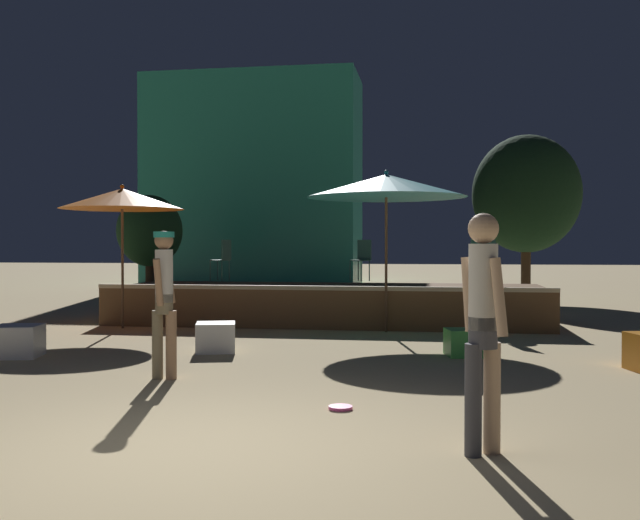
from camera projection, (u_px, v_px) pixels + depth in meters
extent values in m
plane|color=#D1B784|center=(181.00, 450.00, 5.55)|extent=(120.00, 120.00, 0.00)
cube|color=brown|center=(329.00, 304.00, 15.03)|extent=(8.88, 2.99, 0.76)
cube|color=#CCB793|center=(318.00, 288.00, 13.58)|extent=(8.88, 0.12, 0.08)
cylinder|color=brown|center=(123.00, 269.00, 13.83)|extent=(0.05, 0.05, 2.32)
cone|color=orange|center=(122.00, 199.00, 13.80)|extent=(2.38, 2.38, 0.40)
sphere|color=orange|center=(122.00, 186.00, 13.80)|extent=(0.08, 0.08, 0.08)
cylinder|color=brown|center=(386.00, 265.00, 13.19)|extent=(0.05, 0.05, 2.50)
cone|color=teal|center=(386.00, 186.00, 13.16)|extent=(2.97, 2.97, 0.43)
sphere|color=teal|center=(386.00, 172.00, 13.16)|extent=(0.08, 0.08, 0.08)
cube|color=white|center=(216.00, 337.00, 10.74)|extent=(0.72, 0.72, 0.44)
cube|color=#4CC651|center=(124.00, 313.00, 14.78)|extent=(0.57, 0.57, 0.43)
cube|color=#4CC651|center=(465.00, 343.00, 10.33)|extent=(0.61, 0.61, 0.39)
cube|color=white|center=(18.00, 341.00, 10.23)|extent=(0.76, 0.76, 0.46)
cylinder|color=#3F3F47|center=(473.00, 400.00, 5.38)|extent=(0.13, 0.13, 0.85)
cylinder|color=tan|center=(492.00, 398.00, 5.46)|extent=(0.13, 0.13, 0.85)
cylinder|color=#3F3F47|center=(483.00, 332.00, 5.41)|extent=(0.22, 0.22, 0.24)
cylinder|color=beige|center=(483.00, 287.00, 5.40)|extent=(0.22, 0.22, 0.65)
cylinder|color=tan|center=(499.00, 297.00, 5.24)|extent=(0.16, 0.19, 0.59)
cylinder|color=tan|center=(468.00, 294.00, 5.57)|extent=(0.14, 0.16, 0.59)
sphere|color=tan|center=(483.00, 228.00, 5.40)|extent=(0.23, 0.23, 0.23)
cylinder|color=#997051|center=(171.00, 345.00, 8.51)|extent=(0.13, 0.13, 0.82)
cylinder|color=#72664C|center=(157.00, 345.00, 8.54)|extent=(0.13, 0.13, 0.82)
cylinder|color=#72664C|center=(164.00, 304.00, 8.51)|extent=(0.21, 0.21, 0.24)
cylinder|color=beige|center=(164.00, 276.00, 8.51)|extent=(0.21, 0.21, 0.63)
cylinder|color=#997051|center=(170.00, 281.00, 8.68)|extent=(0.08, 0.24, 0.56)
cylinder|color=#997051|center=(158.00, 282.00, 8.34)|extent=(0.08, 0.19, 0.56)
sphere|color=#997051|center=(164.00, 240.00, 8.50)|extent=(0.22, 0.22, 0.22)
cylinder|color=teal|center=(164.00, 235.00, 8.50)|extent=(0.25, 0.25, 0.07)
cylinder|color=#1E4C47|center=(218.00, 270.00, 15.87)|extent=(0.02, 0.02, 0.45)
cylinder|color=#1E4C47|center=(210.00, 271.00, 15.59)|extent=(0.02, 0.02, 0.45)
cylinder|color=#1E4C47|center=(229.00, 270.00, 15.74)|extent=(0.02, 0.02, 0.45)
cylinder|color=#1E4C47|center=(222.00, 271.00, 15.47)|extent=(0.02, 0.02, 0.45)
cylinder|color=#1E4C47|center=(220.00, 260.00, 15.66)|extent=(0.40, 0.40, 0.02)
cube|color=#1E4C47|center=(226.00, 250.00, 15.59)|extent=(0.13, 0.35, 0.45)
cylinder|color=#1E4C47|center=(350.00, 271.00, 15.51)|extent=(0.02, 0.02, 0.45)
cylinder|color=#1E4C47|center=(361.00, 271.00, 15.32)|extent=(0.02, 0.02, 0.45)
cylinder|color=#1E4C47|center=(358.00, 270.00, 15.74)|extent=(0.02, 0.02, 0.45)
cylinder|color=#1E4C47|center=(369.00, 271.00, 15.55)|extent=(0.02, 0.02, 0.45)
cylinder|color=#1E4C47|center=(360.00, 260.00, 15.53)|extent=(0.40, 0.40, 0.02)
cube|color=#1E4C47|center=(364.00, 250.00, 15.65)|extent=(0.32, 0.21, 0.45)
cylinder|color=#1E4C47|center=(489.00, 271.00, 15.22)|extent=(0.02, 0.02, 0.45)
cylinder|color=#1E4C47|center=(476.00, 271.00, 15.21)|extent=(0.02, 0.02, 0.45)
cylinder|color=#1E4C47|center=(494.00, 272.00, 14.92)|extent=(0.02, 0.02, 0.45)
cylinder|color=#1E4C47|center=(479.00, 272.00, 14.91)|extent=(0.02, 0.02, 0.45)
cylinder|color=#1E4C47|center=(485.00, 261.00, 15.06)|extent=(0.40, 0.40, 0.02)
cube|color=#1E4C47|center=(487.00, 250.00, 14.89)|extent=(0.36, 0.10, 0.45)
cylinder|color=#1E4C47|center=(496.00, 274.00, 13.61)|extent=(0.02, 0.02, 0.45)
cylinder|color=#1E4C47|center=(484.00, 274.00, 13.86)|extent=(0.02, 0.02, 0.45)
cylinder|color=#1E4C47|center=(485.00, 274.00, 13.44)|extent=(0.02, 0.02, 0.45)
cylinder|color=#1E4C47|center=(473.00, 274.00, 13.68)|extent=(0.02, 0.02, 0.45)
cylinder|color=#1E4C47|center=(484.00, 262.00, 13.64)|extent=(0.40, 0.40, 0.02)
cube|color=#1E4C47|center=(478.00, 251.00, 13.54)|extent=(0.27, 0.28, 0.45)
cylinder|color=#E54C99|center=(340.00, 407.00, 6.94)|extent=(0.24, 0.24, 0.03)
cylinder|color=#3D2B1C|center=(150.00, 278.00, 23.04)|extent=(0.28, 0.28, 1.16)
ellipsoid|color=#19381E|center=(150.00, 231.00, 23.01)|extent=(2.10, 2.10, 2.31)
cylinder|color=#3D2B1C|center=(526.00, 271.00, 20.88)|extent=(0.28, 0.28, 1.73)
ellipsoid|color=black|center=(526.00, 194.00, 20.84)|extent=(3.13, 3.13, 3.44)
cube|color=teal|center=(254.00, 181.00, 30.18)|extent=(8.85, 3.68, 8.73)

